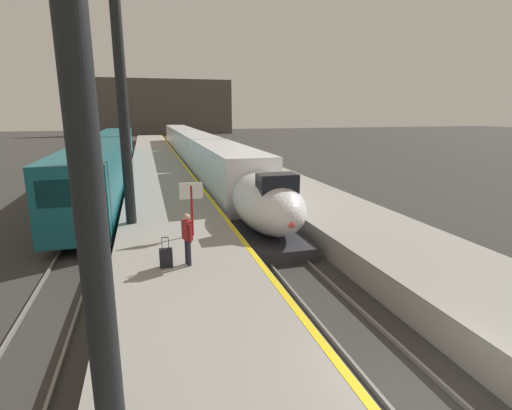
% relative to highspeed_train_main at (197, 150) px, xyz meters
% --- Properties ---
extents(platform_left, '(4.80, 110.00, 1.05)m').
position_rel_highspeed_train_main_xyz_m(platform_left, '(-4.05, -10.70, -1.43)').
color(platform_left, gray).
rests_on(platform_left, ground).
extents(platform_right, '(4.80, 110.00, 1.05)m').
position_rel_highspeed_train_main_xyz_m(platform_right, '(4.05, -10.70, -1.43)').
color(platform_right, gray).
rests_on(platform_right, ground).
extents(platform_left_safety_stripe, '(0.20, 107.80, 0.01)m').
position_rel_highspeed_train_main_xyz_m(platform_left_safety_stripe, '(-1.77, -10.70, -0.90)').
color(platform_left_safety_stripe, yellow).
rests_on(platform_left_safety_stripe, platform_left).
extents(rail_main_left, '(0.08, 110.00, 0.12)m').
position_rel_highspeed_train_main_xyz_m(rail_main_left, '(-0.75, -7.95, -1.90)').
color(rail_main_left, slate).
rests_on(rail_main_left, ground).
extents(rail_main_right, '(0.08, 110.00, 0.12)m').
position_rel_highspeed_train_main_xyz_m(rail_main_right, '(0.75, -7.95, -1.90)').
color(rail_main_right, slate).
rests_on(rail_main_right, ground).
extents(rail_secondary_left, '(0.08, 110.00, 0.12)m').
position_rel_highspeed_train_main_xyz_m(rail_secondary_left, '(-8.85, -7.95, -1.90)').
color(rail_secondary_left, slate).
rests_on(rail_secondary_left, ground).
extents(rail_secondary_right, '(0.08, 110.00, 0.12)m').
position_rel_highspeed_train_main_xyz_m(rail_secondary_right, '(-7.35, -7.95, -1.90)').
color(rail_secondary_right, slate).
rests_on(rail_secondary_right, ground).
extents(highspeed_train_main, '(2.92, 56.50, 3.60)m').
position_rel_highspeed_train_main_xyz_m(highspeed_train_main, '(0.00, 0.00, 0.00)').
color(highspeed_train_main, silver).
rests_on(highspeed_train_main, ground).
extents(regional_train_adjacent, '(2.85, 36.60, 3.80)m').
position_rel_highspeed_train_main_xyz_m(regional_train_adjacent, '(-8.10, -6.44, 0.17)').
color(regional_train_adjacent, '#145660').
rests_on(regional_train_adjacent, ground).
extents(station_column_near, '(4.00, 0.68, 9.31)m').
position_rel_highspeed_train_main_xyz_m(station_column_near, '(-5.90, -35.14, 4.68)').
color(station_column_near, black).
rests_on(station_column_near, platform_left).
extents(station_column_mid, '(4.00, 0.68, 10.37)m').
position_rel_highspeed_train_main_xyz_m(station_column_mid, '(-5.90, -23.32, 5.24)').
color(station_column_mid, black).
rests_on(station_column_mid, platform_left).
extents(passenger_near_edge, '(0.32, 0.55, 1.69)m').
position_rel_highspeed_train_main_xyz_m(passenger_near_edge, '(-4.02, -28.89, 0.08)').
color(passenger_near_edge, '#23232D').
rests_on(passenger_near_edge, platform_left).
extents(rolling_suitcase, '(0.40, 0.22, 0.98)m').
position_rel_highspeed_train_main_xyz_m(rolling_suitcase, '(-4.71, -28.88, -0.60)').
color(rolling_suitcase, black).
rests_on(rolling_suitcase, platform_left).
extents(departure_info_board, '(0.90, 0.10, 2.12)m').
position_rel_highspeed_train_main_xyz_m(departure_info_board, '(-3.52, -25.86, 0.60)').
color(departure_info_board, maroon).
rests_on(departure_info_board, platform_left).
extents(terminus_back_wall, '(36.00, 2.00, 14.00)m').
position_rel_highspeed_train_main_xyz_m(terminus_back_wall, '(0.00, 66.55, 5.04)').
color(terminus_back_wall, '#4C4742').
rests_on(terminus_back_wall, ground).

